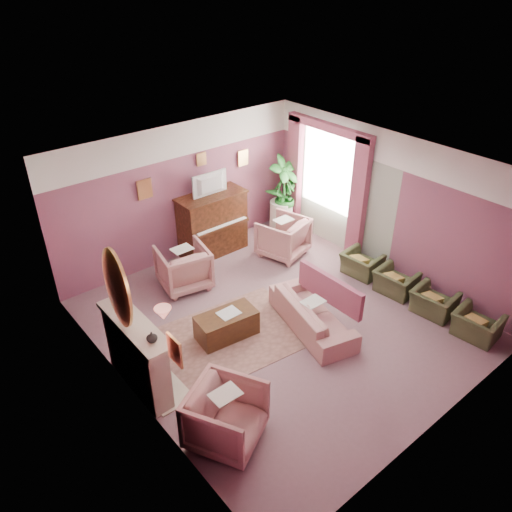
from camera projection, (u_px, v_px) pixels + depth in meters
floor at (280, 321)px, 8.72m from camera, size 5.50×6.00×0.01m
ceiling at (284, 170)px, 7.26m from camera, size 5.50×6.00×0.01m
wall_back at (181, 193)px, 9.96m from camera, size 5.50×0.02×2.80m
wall_front at (449, 351)px, 6.01m from camera, size 5.50×0.02×2.80m
wall_left at (125, 322)px, 6.49m from camera, size 0.02×6.00×2.80m
wall_right at (389, 205)px, 9.48m from camera, size 0.02×6.00×2.80m
picture_rail_band at (177, 141)px, 9.39m from camera, size 5.50×0.01×0.65m
stripe_panel at (336, 199)px, 10.50m from camera, size 0.01×3.00×2.15m
fireplace_surround at (137, 357)px, 7.15m from camera, size 0.30×1.40×1.10m
fireplace_inset at (145, 362)px, 7.28m from camera, size 0.18×0.72×0.68m
fire_ember at (148, 369)px, 7.40m from camera, size 0.06×0.54×0.10m
mantel_shelf at (134, 325)px, 6.87m from camera, size 0.40×1.55×0.07m
hearth at (153, 378)px, 7.54m from camera, size 0.55×1.50×0.02m
mirror_frame at (117, 288)px, 6.44m from camera, size 0.04×0.72×1.20m
mirror_glass at (119, 288)px, 6.45m from camera, size 0.01×0.60×1.06m
sconce_shade at (163, 314)px, 5.70m from camera, size 0.20×0.20×0.16m
piano at (213, 224)px, 10.41m from camera, size 1.40×0.60×1.30m
piano_keyshelf at (222, 228)px, 10.14m from camera, size 1.30×0.12×0.06m
piano_keys at (222, 226)px, 10.12m from camera, size 1.20×0.08×0.02m
piano_top at (211, 196)px, 10.07m from camera, size 1.45×0.65×0.04m
television at (212, 183)px, 9.88m from camera, size 0.80×0.12×0.48m
print_back_left at (145, 189)px, 9.33m from camera, size 0.30×0.03×0.38m
print_back_right at (243, 158)px, 10.58m from camera, size 0.26×0.03×0.34m
print_back_mid at (201, 159)px, 9.89m from camera, size 0.22×0.03×0.26m
print_left_wall at (175, 350)px, 5.56m from camera, size 0.03×0.28×0.36m
window_blind at (329, 168)px, 10.32m from camera, size 0.03×1.40×1.80m
curtain_left at (358, 201)px, 9.88m from camera, size 0.16×0.34×2.60m
curtain_right at (295, 174)px, 11.09m from camera, size 0.16×0.34×2.60m
pelmet at (329, 127)px, 9.82m from camera, size 0.16×2.20×0.16m
mantel_plant at (115, 297)px, 7.15m from camera, size 0.16×0.16×0.28m
mantel_vase at (152, 337)px, 6.49m from camera, size 0.16×0.16×0.16m
area_rug at (231, 337)px, 8.35m from camera, size 2.69×2.08×0.01m
coffee_table at (227, 325)px, 8.27m from camera, size 1.05×0.62×0.45m
table_paper at (229, 313)px, 8.17m from camera, size 0.35×0.28×0.01m
sofa at (313, 309)px, 8.39m from camera, size 0.62×1.86×0.75m
sofa_throw at (330, 289)px, 8.49m from camera, size 0.09×1.41×0.52m
floral_armchair_left at (183, 265)px, 9.41m from camera, size 0.88×0.88×0.92m
floral_armchair_right at (283, 235)px, 10.41m from camera, size 0.88×0.88×0.92m
floral_armchair_front at (226, 414)px, 6.38m from camera, size 0.88×0.88×0.92m
olive_chair_a at (478, 322)px, 8.21m from camera, size 0.51×0.72×0.62m
olive_chair_b at (434, 299)px, 8.75m from camera, size 0.51×0.72×0.62m
olive_chair_c at (396, 279)px, 9.29m from camera, size 0.51×0.72×0.62m
olive_chair_d at (362, 261)px, 9.83m from camera, size 0.51×0.72×0.62m
side_table at (281, 215)px, 11.43m from camera, size 0.52×0.52×0.70m
side_plant_big at (282, 195)px, 11.16m from camera, size 0.30×0.30×0.34m
side_plant_small at (289, 196)px, 11.18m from camera, size 0.16×0.16×0.28m
palm_pot at (283, 223)px, 11.49m from camera, size 0.34×0.34×0.34m
palm_plant at (284, 187)px, 11.03m from camera, size 0.76×0.76×1.44m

